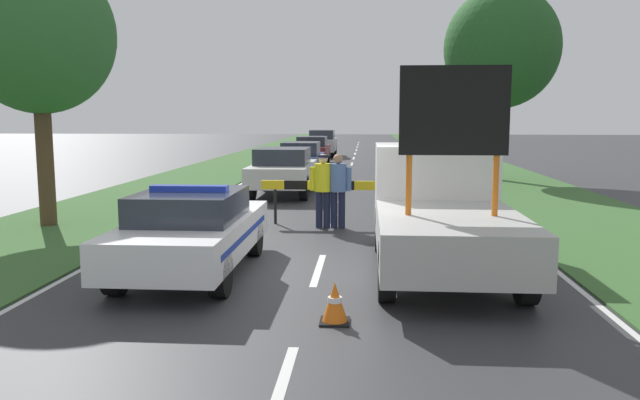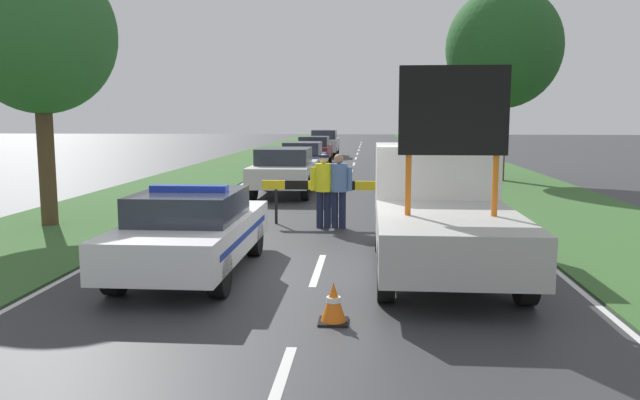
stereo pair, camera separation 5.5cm
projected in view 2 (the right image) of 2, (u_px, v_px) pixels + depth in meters
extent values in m
plane|color=#333335|center=(319.00, 268.00, 10.79)|extent=(160.00, 160.00, 0.00)
cube|color=silver|center=(277.00, 390.00, 5.97)|extent=(0.12, 2.24, 0.01)
cube|color=silver|center=(318.00, 269.00, 10.67)|extent=(0.12, 2.24, 0.01)
cube|color=silver|center=(334.00, 223.00, 15.36)|extent=(0.12, 2.24, 0.01)
cube|color=silver|center=(342.00, 198.00, 20.06)|extent=(0.12, 2.24, 0.01)
cube|color=silver|center=(348.00, 182.00, 24.75)|extent=(0.12, 2.24, 0.01)
cube|color=silver|center=(351.00, 172.00, 29.45)|extent=(0.12, 2.24, 0.01)
cube|color=silver|center=(354.00, 164.00, 34.14)|extent=(0.12, 2.24, 0.01)
cube|color=silver|center=(356.00, 158.00, 38.84)|extent=(0.12, 2.24, 0.01)
cube|color=silver|center=(357.00, 154.00, 43.53)|extent=(0.12, 2.24, 0.01)
cube|color=silver|center=(359.00, 150.00, 48.23)|extent=(0.12, 2.24, 0.01)
cube|color=silver|center=(360.00, 147.00, 52.92)|extent=(0.12, 2.24, 0.01)
cube|color=silver|center=(361.00, 144.00, 57.62)|extent=(0.12, 2.24, 0.01)
cube|color=silver|center=(361.00, 142.00, 62.31)|extent=(0.12, 2.24, 0.01)
cube|color=silver|center=(267.00, 171.00, 29.85)|extent=(0.10, 68.94, 0.01)
cube|color=silver|center=(438.00, 172.00, 29.21)|extent=(0.10, 68.94, 0.01)
cube|color=#38602D|center=(225.00, 169.00, 31.04)|extent=(4.42, 120.00, 0.03)
cube|color=#38602D|center=(484.00, 170.00, 30.04)|extent=(4.42, 120.00, 0.03)
cube|color=white|center=(193.00, 236.00, 10.39)|extent=(1.80, 4.42, 0.59)
cube|color=#282D38|center=(190.00, 205.00, 10.19)|extent=(1.58, 2.03, 0.46)
cylinder|color=black|center=(173.00, 237.00, 11.85)|extent=(0.24, 0.67, 0.67)
cylinder|color=black|center=(254.00, 238.00, 11.72)|extent=(0.24, 0.67, 0.67)
cylinder|color=black|center=(115.00, 272.00, 9.14)|extent=(0.24, 0.67, 0.67)
cylinder|color=black|center=(219.00, 274.00, 9.02)|extent=(0.24, 0.67, 0.67)
cube|color=#1E38C6|center=(189.00, 188.00, 10.15)|extent=(1.26, 0.24, 0.10)
cube|color=#193399|center=(193.00, 234.00, 10.39)|extent=(1.81, 3.63, 0.10)
cube|color=black|center=(224.00, 217.00, 12.62)|extent=(0.99, 0.08, 0.36)
cube|color=white|center=(433.00, 188.00, 11.88)|extent=(2.17, 1.98, 1.64)
cube|color=#232833|center=(429.00, 168.00, 12.79)|extent=(1.84, 0.04, 0.72)
cube|color=#B2B2AD|center=(450.00, 239.00, 9.33)|extent=(2.17, 3.31, 0.71)
cylinder|color=#D16619|center=(408.00, 185.00, 9.27)|extent=(0.09, 0.09, 0.90)
cylinder|color=#D16619|center=(495.00, 186.00, 9.17)|extent=(0.09, 0.09, 0.90)
cube|color=black|center=(453.00, 111.00, 9.08)|extent=(1.59, 0.12, 1.30)
cylinder|color=black|center=(382.00, 229.00, 12.06)|extent=(0.24, 0.86, 0.86)
cylinder|color=black|center=(483.00, 231.00, 11.91)|extent=(0.24, 0.86, 0.86)
cylinder|color=black|center=(386.00, 271.00, 8.80)|extent=(0.24, 0.86, 0.86)
cylinder|color=black|center=(526.00, 274.00, 8.65)|extent=(0.24, 0.86, 0.86)
cylinder|color=black|center=(276.00, 206.00, 15.17)|extent=(0.07, 0.07, 0.85)
cylinder|color=black|center=(388.00, 208.00, 14.96)|extent=(0.07, 0.07, 0.85)
cube|color=yellow|center=(274.00, 185.00, 15.11)|extent=(0.56, 0.08, 0.21)
cube|color=black|center=(297.00, 185.00, 15.06)|extent=(0.56, 0.08, 0.21)
cube|color=yellow|center=(320.00, 185.00, 15.02)|extent=(0.56, 0.08, 0.21)
cube|color=black|center=(343.00, 185.00, 14.97)|extent=(0.56, 0.08, 0.21)
cube|color=yellow|center=(367.00, 186.00, 14.93)|extent=(0.56, 0.08, 0.21)
cube|color=black|center=(391.00, 186.00, 14.88)|extent=(0.56, 0.08, 0.21)
cylinder|color=#191E38|center=(320.00, 210.00, 14.61)|extent=(0.16, 0.16, 0.87)
cylinder|color=#191E38|center=(327.00, 210.00, 14.60)|extent=(0.16, 0.16, 0.87)
cylinder|color=yellow|center=(324.00, 177.00, 14.50)|extent=(0.40, 0.40, 0.65)
cylinder|color=yellow|center=(313.00, 179.00, 14.53)|extent=(0.13, 0.13, 0.55)
cylinder|color=yellow|center=(334.00, 179.00, 14.49)|extent=(0.13, 0.13, 0.55)
sphere|color=beige|center=(324.00, 159.00, 14.44)|extent=(0.22, 0.22, 0.22)
cylinder|color=#141933|center=(324.00, 156.00, 14.43)|extent=(0.26, 0.26, 0.06)
cylinder|color=#191E38|center=(335.00, 210.00, 14.57)|extent=(0.16, 0.16, 0.87)
cylinder|color=#191E38|center=(342.00, 210.00, 14.56)|extent=(0.16, 0.16, 0.87)
cylinder|color=#4C6B9E|center=(339.00, 178.00, 14.46)|extent=(0.40, 0.40, 0.65)
cylinder|color=#4C6B9E|center=(328.00, 179.00, 14.49)|extent=(0.13, 0.13, 0.55)
cylinder|color=#4C6B9E|center=(349.00, 179.00, 14.45)|extent=(0.13, 0.13, 0.55)
sphere|color=#A57A5B|center=(339.00, 159.00, 14.40)|extent=(0.22, 0.22, 0.22)
cube|color=black|center=(333.00, 322.00, 7.92)|extent=(0.38, 0.38, 0.03)
cone|color=orange|center=(333.00, 301.00, 7.89)|extent=(0.32, 0.32, 0.50)
cylinder|color=white|center=(333.00, 300.00, 7.88)|extent=(0.18, 0.18, 0.07)
cube|color=black|center=(439.00, 239.00, 13.26)|extent=(0.53, 0.53, 0.03)
cone|color=orange|center=(439.00, 222.00, 13.21)|extent=(0.45, 0.45, 0.70)
cylinder|color=white|center=(440.00, 220.00, 13.20)|extent=(0.25, 0.25, 0.10)
cube|color=black|center=(460.00, 226.00, 14.82)|extent=(0.49, 0.49, 0.03)
cone|color=orange|center=(460.00, 212.00, 14.78)|extent=(0.41, 0.41, 0.64)
cylinder|color=white|center=(460.00, 211.00, 14.77)|extent=(0.23, 0.23, 0.09)
cube|color=silver|center=(285.00, 173.00, 20.80)|extent=(1.90, 4.49, 0.64)
cube|color=#282D38|center=(284.00, 156.00, 20.58)|extent=(1.67, 2.07, 0.53)
cylinder|color=black|center=(267.00, 178.00, 22.28)|extent=(0.24, 0.80, 0.80)
cylinder|color=black|center=(313.00, 179.00, 22.15)|extent=(0.24, 0.80, 0.80)
cylinder|color=black|center=(253.00, 187.00, 19.53)|extent=(0.24, 0.80, 0.80)
cylinder|color=black|center=(305.00, 188.00, 19.40)|extent=(0.24, 0.80, 0.80)
cube|color=navy|center=(303.00, 161.00, 27.66)|extent=(1.77, 4.57, 0.59)
cube|color=#282D38|center=(303.00, 148.00, 27.45)|extent=(1.56, 2.10, 0.57)
cylinder|color=black|center=(290.00, 165.00, 29.16)|extent=(0.24, 0.65, 0.65)
cylinder|color=black|center=(323.00, 165.00, 29.04)|extent=(0.24, 0.65, 0.65)
cylinder|color=black|center=(282.00, 170.00, 26.36)|extent=(0.24, 0.65, 0.65)
cylinder|color=black|center=(318.00, 171.00, 26.24)|extent=(0.24, 0.65, 0.65)
cube|color=maroon|center=(314.00, 152.00, 33.83)|extent=(1.71, 4.39, 0.62)
cube|color=#282D38|center=(314.00, 141.00, 33.63)|extent=(1.51, 2.02, 0.52)
cylinder|color=black|center=(304.00, 156.00, 35.28)|extent=(0.24, 0.78, 0.78)
cylinder|color=black|center=(330.00, 156.00, 35.16)|extent=(0.24, 0.78, 0.78)
cylinder|color=black|center=(298.00, 159.00, 32.59)|extent=(0.24, 0.78, 0.78)
cylinder|color=black|center=(326.00, 159.00, 32.47)|extent=(0.24, 0.78, 0.78)
cube|color=#B2B2B7|center=(325.00, 145.00, 40.31)|extent=(1.73, 4.33, 0.76)
cube|color=#282D38|center=(324.00, 135.00, 40.10)|extent=(1.52, 1.99, 0.57)
cylinder|color=black|center=(315.00, 150.00, 41.75)|extent=(0.24, 0.76, 0.76)
cylinder|color=black|center=(337.00, 150.00, 41.63)|extent=(0.24, 0.76, 0.76)
cylinder|color=black|center=(311.00, 152.00, 39.10)|extent=(0.24, 0.76, 0.76)
cylinder|color=black|center=(335.00, 152.00, 38.98)|extent=(0.24, 0.76, 0.76)
cylinder|color=#4C3823|center=(500.00, 136.00, 25.11)|extent=(0.42, 0.42, 3.59)
ellipsoid|color=#235623|center=(504.00, 48.00, 24.65)|extent=(4.54, 4.54, 4.77)
cylinder|color=#4C3823|center=(47.00, 159.00, 14.75)|extent=(0.38, 0.38, 3.18)
ellipsoid|color=#2D662D|center=(39.00, 34.00, 14.36)|extent=(3.49, 3.49, 3.67)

